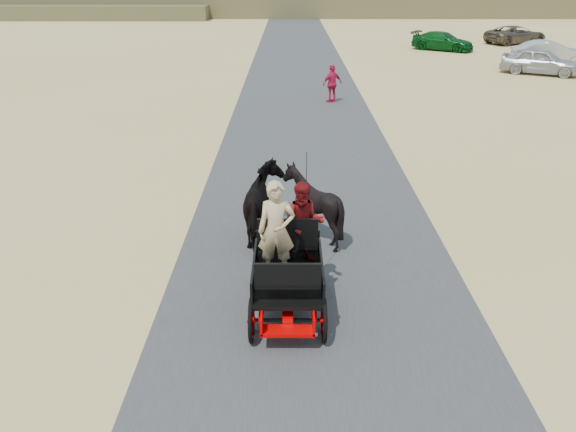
{
  "coord_description": "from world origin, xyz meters",
  "views": [
    {
      "loc": [
        -0.55,
        -10.81,
        5.88
      ],
      "look_at": [
        -0.58,
        -0.39,
        1.2
      ],
      "focal_mm": 35.0,
      "sensor_mm": 36.0,
      "label": 1
    }
  ],
  "objects_px": {
    "carriage": "(288,293)",
    "car_a": "(541,61)",
    "car_c": "(443,41)",
    "car_d": "(516,35)",
    "horse_right": "(312,205)",
    "pedestrian": "(332,84)",
    "horse_left": "(264,205)",
    "car_b": "(550,54)"
  },
  "relations": [
    {
      "from": "car_d",
      "to": "horse_right",
      "type": "bearing_deg",
      "value": 130.45
    },
    {
      "from": "carriage",
      "to": "car_c",
      "type": "distance_m",
      "value": 36.5
    },
    {
      "from": "car_b",
      "to": "pedestrian",
      "type": "bearing_deg",
      "value": 132.42
    },
    {
      "from": "carriage",
      "to": "car_a",
      "type": "distance_m",
      "value": 28.66
    },
    {
      "from": "horse_right",
      "to": "car_a",
      "type": "distance_m",
      "value": 25.82
    },
    {
      "from": "car_d",
      "to": "carriage",
      "type": "bearing_deg",
      "value": 131.6
    },
    {
      "from": "horse_left",
      "to": "carriage",
      "type": "bearing_deg",
      "value": 100.39
    },
    {
      "from": "carriage",
      "to": "pedestrian",
      "type": "relative_size",
      "value": 1.39
    },
    {
      "from": "carriage",
      "to": "pedestrian",
      "type": "xyz_separation_m",
      "value": [
        2.01,
        17.26,
        0.5
      ]
    },
    {
      "from": "car_b",
      "to": "horse_left",
      "type": "bearing_deg",
      "value": 152.2
    },
    {
      "from": "car_b",
      "to": "car_d",
      "type": "xyz_separation_m",
      "value": [
        1.86,
        10.89,
        -0.06
      ]
    },
    {
      "from": "carriage",
      "to": "horse_left",
      "type": "distance_m",
      "value": 3.09
    },
    {
      "from": "horse_right",
      "to": "car_c",
      "type": "relative_size",
      "value": 0.37
    },
    {
      "from": "carriage",
      "to": "car_a",
      "type": "xyz_separation_m",
      "value": [
        14.65,
        24.63,
        0.38
      ]
    },
    {
      "from": "pedestrian",
      "to": "car_c",
      "type": "relative_size",
      "value": 0.38
    },
    {
      "from": "horse_left",
      "to": "car_b",
      "type": "bearing_deg",
      "value": -124.67
    },
    {
      "from": "horse_left",
      "to": "car_b",
      "type": "relative_size",
      "value": 0.43
    },
    {
      "from": "carriage",
      "to": "horse_left",
      "type": "relative_size",
      "value": 1.2
    },
    {
      "from": "carriage",
      "to": "horse_right",
      "type": "relative_size",
      "value": 1.41
    },
    {
      "from": "car_c",
      "to": "car_d",
      "type": "relative_size",
      "value": 0.9
    },
    {
      "from": "car_b",
      "to": "car_d",
      "type": "relative_size",
      "value": 0.91
    },
    {
      "from": "horse_right",
      "to": "car_b",
      "type": "height_order",
      "value": "horse_right"
    },
    {
      "from": "horse_left",
      "to": "car_a",
      "type": "height_order",
      "value": "horse_left"
    },
    {
      "from": "horse_right",
      "to": "car_b",
      "type": "relative_size",
      "value": 0.37
    },
    {
      "from": "horse_left",
      "to": "pedestrian",
      "type": "xyz_separation_m",
      "value": [
        2.56,
        14.26,
        0.02
      ]
    },
    {
      "from": "carriage",
      "to": "car_d",
      "type": "height_order",
      "value": "car_d"
    },
    {
      "from": "horse_left",
      "to": "car_c",
      "type": "bearing_deg",
      "value": -110.78
    },
    {
      "from": "car_b",
      "to": "car_d",
      "type": "bearing_deg",
      "value": -2.84
    },
    {
      "from": "car_b",
      "to": "car_d",
      "type": "distance_m",
      "value": 11.05
    },
    {
      "from": "car_c",
      "to": "car_d",
      "type": "distance_m",
      "value": 7.84
    },
    {
      "from": "horse_right",
      "to": "car_c",
      "type": "height_order",
      "value": "horse_right"
    },
    {
      "from": "car_a",
      "to": "car_d",
      "type": "distance_m",
      "value": 14.32
    },
    {
      "from": "car_d",
      "to": "car_b",
      "type": "bearing_deg",
      "value": 147.34
    },
    {
      "from": "pedestrian",
      "to": "car_b",
      "type": "distance_m",
      "value": 17.76
    },
    {
      "from": "car_a",
      "to": "car_b",
      "type": "distance_m",
      "value": 3.46
    },
    {
      "from": "horse_right",
      "to": "car_d",
      "type": "relative_size",
      "value": 0.33
    },
    {
      "from": "carriage",
      "to": "pedestrian",
      "type": "distance_m",
      "value": 17.38
    },
    {
      "from": "carriage",
      "to": "car_b",
      "type": "distance_m",
      "value": 32.12
    },
    {
      "from": "car_a",
      "to": "car_d",
      "type": "bearing_deg",
      "value": 13.01
    },
    {
      "from": "carriage",
      "to": "car_b",
      "type": "xyz_separation_m",
      "value": [
        16.45,
        27.58,
        0.4
      ]
    },
    {
      "from": "horse_left",
      "to": "horse_right",
      "type": "distance_m",
      "value": 1.1
    },
    {
      "from": "horse_right",
      "to": "car_a",
      "type": "height_order",
      "value": "horse_right"
    }
  ]
}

